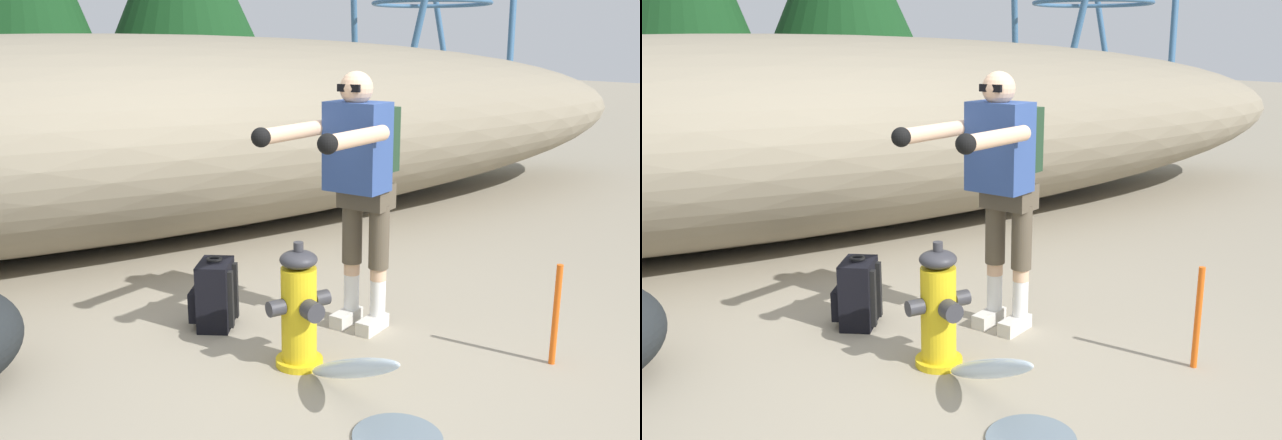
% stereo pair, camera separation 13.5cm
% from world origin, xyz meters
% --- Properties ---
extents(ground_plane, '(56.00, 56.00, 0.04)m').
position_xyz_m(ground_plane, '(0.00, 0.00, -0.02)').
color(ground_plane, gray).
extents(dirt_embankment, '(13.67, 3.20, 1.88)m').
position_xyz_m(dirt_embankment, '(0.00, 3.35, 0.94)').
color(dirt_embankment, gray).
rests_on(dirt_embankment, ground_plane).
extents(fire_hydrant, '(0.38, 0.33, 0.73)m').
position_xyz_m(fire_hydrant, '(-0.03, -0.00, 0.34)').
color(fire_hydrant, gold).
rests_on(fire_hydrant, ground_plane).
extents(hydrant_water_jet, '(0.43, 1.00, 0.45)m').
position_xyz_m(hydrant_water_jet, '(-0.03, -0.61, 0.16)').
color(hydrant_water_jet, silver).
rests_on(hydrant_water_jet, ground_plane).
extents(utility_worker, '(1.04, 0.75, 1.64)m').
position_xyz_m(utility_worker, '(0.54, 0.24, 1.04)').
color(utility_worker, beige).
rests_on(utility_worker, ground_plane).
extents(spare_backpack, '(0.36, 0.36, 0.47)m').
position_xyz_m(spare_backpack, '(-0.21, 0.77, 0.22)').
color(spare_backpack, black).
rests_on(spare_backpack, ground_plane).
extents(survey_stake, '(0.04, 0.04, 0.60)m').
position_xyz_m(survey_stake, '(1.21, -0.76, 0.30)').
color(survey_stake, '#E55914').
rests_on(survey_stake, ground_plane).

